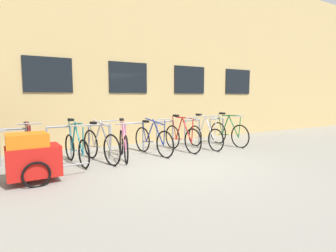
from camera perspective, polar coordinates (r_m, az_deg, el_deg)
ground_plane at (r=6.23m, az=2.45°, el=-8.40°), size 42.00×42.00×0.00m
storefront_building at (r=11.83m, az=-13.85°, el=13.80°), size 28.00×5.96×6.34m
bike_rack at (r=7.65m, az=-7.21°, el=-1.70°), size 6.60×0.05×0.87m
bicycle_silver at (r=6.73m, az=-14.24°, el=-3.99°), size 0.55×1.77×1.07m
bicycle_teal at (r=6.67m, az=-19.06°, el=-4.46°), size 0.44×1.64×1.07m
bicycle_maroon at (r=6.62m, az=-27.60°, el=-4.66°), size 0.44×1.84×1.07m
bicycle_blue at (r=7.34m, az=-3.22°, el=-3.06°), size 0.47×1.76×1.04m
bicycle_green at (r=8.92m, az=12.83°, el=-1.49°), size 0.44×1.71×1.08m
bicycle_red at (r=7.82m, az=3.04°, el=-2.43°), size 0.44×1.70×1.07m
bicycle_white at (r=8.26m, az=7.90°, el=-2.12°), size 0.44×1.68×1.07m
bicycle_pink at (r=6.96m, az=-9.52°, el=-3.71°), size 0.56×1.75×1.02m
bike_trailer at (r=5.51m, az=-27.04°, el=-5.90°), size 1.47×0.73×0.94m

